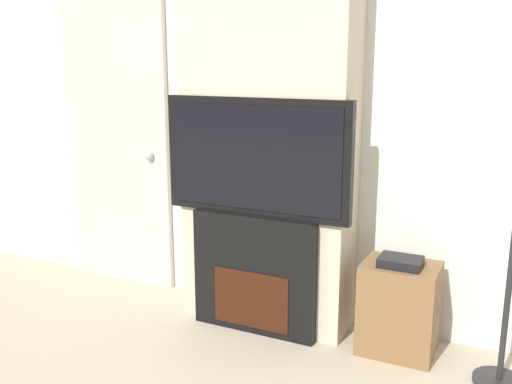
% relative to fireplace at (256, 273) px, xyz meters
% --- Properties ---
extents(wall_back, '(6.00, 0.06, 2.70)m').
position_rel_fireplace_xyz_m(wall_back, '(0.00, 0.38, 0.99)').
color(wall_back, silver).
rests_on(wall_back, ground_plane).
extents(chimney_breast, '(1.04, 0.34, 2.70)m').
position_rel_fireplace_xyz_m(chimney_breast, '(0.00, 0.17, 0.99)').
color(chimney_breast, beige).
rests_on(chimney_breast, ground_plane).
extents(fireplace, '(0.78, 0.15, 0.72)m').
position_rel_fireplace_xyz_m(fireplace, '(0.00, 0.00, 0.00)').
color(fireplace, black).
rests_on(fireplace, ground_plane).
extents(television, '(1.14, 0.07, 0.68)m').
position_rel_fireplace_xyz_m(television, '(0.00, -0.00, 0.70)').
color(television, black).
rests_on(television, fireplace).
extents(media_stand, '(0.41, 0.32, 0.57)m').
position_rel_fireplace_xyz_m(media_stand, '(0.83, 0.10, -0.09)').
color(media_stand, brown).
rests_on(media_stand, ground_plane).
extents(entry_door, '(0.86, 0.09, 2.00)m').
position_rel_fireplace_xyz_m(entry_door, '(-1.26, 0.32, 0.64)').
color(entry_door, beige).
rests_on(entry_door, ground_plane).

